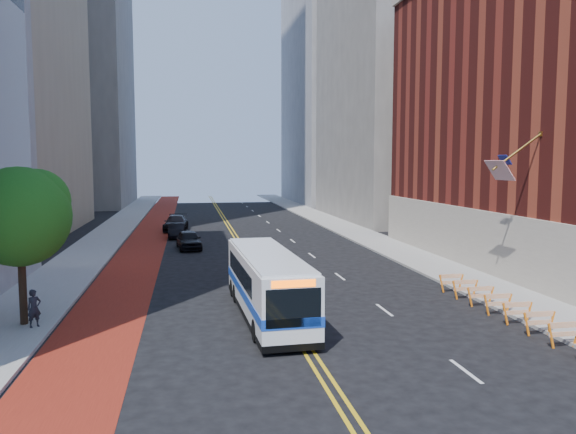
# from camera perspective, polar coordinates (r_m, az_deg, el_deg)

# --- Properties ---
(ground) EXTENTS (160.00, 160.00, 0.00)m
(ground) POSITION_cam_1_polar(r_m,az_deg,el_deg) (20.67, 2.62, -14.26)
(ground) COLOR black
(ground) RESTS_ON ground
(sidewalk_left) EXTENTS (4.00, 140.00, 0.15)m
(sidewalk_left) POSITION_cam_1_polar(r_m,az_deg,el_deg) (50.05, -18.82, -2.70)
(sidewalk_left) COLOR gray
(sidewalk_left) RESTS_ON ground
(sidewalk_right) EXTENTS (4.00, 140.00, 0.15)m
(sidewalk_right) POSITION_cam_1_polar(r_m,az_deg,el_deg) (52.07, 8.29, -2.15)
(sidewalk_right) COLOR gray
(sidewalk_right) RESTS_ON ground
(bus_lane_paint) EXTENTS (3.60, 140.00, 0.01)m
(bus_lane_paint) POSITION_cam_1_polar(r_m,az_deg,el_deg) (49.61, -14.36, -2.73)
(bus_lane_paint) COLOR maroon
(bus_lane_paint) RESTS_ON ground
(center_line_inner) EXTENTS (0.14, 140.00, 0.01)m
(center_line_inner) POSITION_cam_1_polar(r_m,az_deg,el_deg) (49.63, -5.20, -2.58)
(center_line_inner) COLOR gold
(center_line_inner) RESTS_ON ground
(center_line_outer) EXTENTS (0.14, 140.00, 0.01)m
(center_line_outer) POSITION_cam_1_polar(r_m,az_deg,el_deg) (49.67, -4.78, -2.57)
(center_line_outer) COLOR gold
(center_line_outer) RESTS_ON ground
(lane_dashes) EXTENTS (0.14, 98.20, 0.01)m
(lane_dashes) POSITION_cam_1_polar(r_m,az_deg,el_deg) (58.11, -0.97, -1.36)
(lane_dashes) COLOR silver
(lane_dashes) RESTS_ON ground
(midrise_right_near) EXTENTS (18.00, 26.00, 40.00)m
(midrise_right_near) POSITION_cam_1_polar(r_m,az_deg,el_deg) (73.47, 12.40, 15.62)
(midrise_right_near) COLOR slate
(midrise_right_near) RESTS_ON ground
(midrise_right_far) EXTENTS (20.00, 28.00, 55.00)m
(midrise_right_far) POSITION_cam_1_polar(r_m,az_deg,el_deg) (103.07, 6.38, 16.99)
(midrise_right_far) COLOR gray
(midrise_right_far) RESTS_ON ground
(midrise_left_far) EXTENTS (20.00, 26.00, 65.00)m
(midrise_left_far) POSITION_cam_1_polar(r_m,az_deg,el_deg) (102.18, -22.16, 19.60)
(midrise_left_far) COLOR slate
(midrise_left_far) RESTS_ON ground
(construction_barriers) EXTENTS (1.42, 10.91, 1.00)m
(construction_barriers) POSITION_cam_1_polar(r_m,az_deg,el_deg) (27.10, 21.37, -8.34)
(construction_barriers) COLOR orange
(construction_barriers) RESTS_ON ground
(street_tree) EXTENTS (4.20, 4.20, 6.70)m
(street_tree) POSITION_cam_1_polar(r_m,az_deg,el_deg) (26.04, -25.49, 0.40)
(street_tree) COLOR black
(street_tree) RESTS_ON sidewalk_left
(transit_bus) EXTENTS (2.77, 10.84, 2.96)m
(transit_bus) POSITION_cam_1_polar(r_m,az_deg,el_deg) (25.69, -2.16, -6.72)
(transit_bus) COLOR silver
(transit_bus) RESTS_ON ground
(car_a) EXTENTS (2.27, 4.62, 1.52)m
(car_a) POSITION_cam_1_polar(r_m,az_deg,el_deg) (46.24, -10.05, -2.30)
(car_a) COLOR black
(car_a) RESTS_ON ground
(car_b) EXTENTS (1.45, 4.09, 1.34)m
(car_b) POSITION_cam_1_polar(r_m,az_deg,el_deg) (53.33, -11.28, -1.37)
(car_b) COLOR black
(car_b) RESTS_ON ground
(car_c) EXTENTS (2.68, 5.64, 1.59)m
(car_c) POSITION_cam_1_polar(r_m,az_deg,el_deg) (58.77, -11.32, -0.62)
(car_c) COLOR black
(car_c) RESTS_ON ground
(pedestrian) EXTENTS (0.69, 0.66, 1.59)m
(pedestrian) POSITION_cam_1_polar(r_m,az_deg,el_deg) (25.97, -24.39, -8.44)
(pedestrian) COLOR black
(pedestrian) RESTS_ON sidewalk_left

